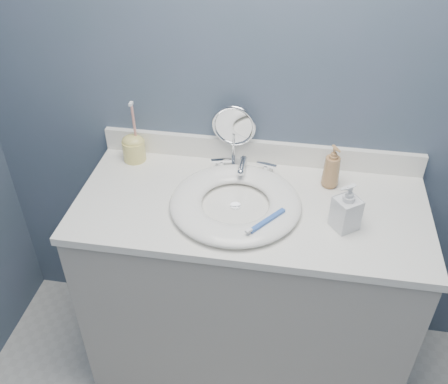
% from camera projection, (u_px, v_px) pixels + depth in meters
% --- Properties ---
extents(back_wall, '(2.20, 0.02, 2.40)m').
position_uv_depth(back_wall, '(263.00, 84.00, 1.75)').
color(back_wall, '#415362').
rests_on(back_wall, ground).
extents(vanity_cabinet, '(1.20, 0.55, 0.85)m').
position_uv_depth(vanity_cabinet, '(247.00, 291.00, 2.00)').
color(vanity_cabinet, '#AAA49B').
rests_on(vanity_cabinet, ground).
extents(countertop, '(1.22, 0.57, 0.03)m').
position_uv_depth(countertop, '(251.00, 206.00, 1.74)').
color(countertop, white).
rests_on(countertop, vanity_cabinet).
extents(backsplash, '(1.22, 0.02, 0.09)m').
position_uv_depth(backsplash, '(260.00, 151.00, 1.91)').
color(backsplash, white).
rests_on(backsplash, countertop).
extents(basin, '(0.45, 0.45, 0.04)m').
position_uv_depth(basin, '(235.00, 203.00, 1.70)').
color(basin, white).
rests_on(basin, countertop).
extents(drain, '(0.04, 0.04, 0.01)m').
position_uv_depth(drain, '(235.00, 206.00, 1.71)').
color(drain, silver).
rests_on(drain, countertop).
extents(faucet, '(0.25, 0.13, 0.07)m').
position_uv_depth(faucet, '(243.00, 168.00, 1.85)').
color(faucet, silver).
rests_on(faucet, countertop).
extents(makeup_mirror, '(0.17, 0.09, 0.24)m').
position_uv_depth(makeup_mirror, '(234.00, 132.00, 1.85)').
color(makeup_mirror, silver).
rests_on(makeup_mirror, countertop).
extents(soap_bottle_amber, '(0.09, 0.09, 0.16)m').
position_uv_depth(soap_bottle_amber, '(332.00, 166.00, 1.76)').
color(soap_bottle_amber, '#A5774A').
rests_on(soap_bottle_amber, countertop).
extents(soap_bottle_clear, '(0.11, 0.11, 0.17)m').
position_uv_depth(soap_bottle_clear, '(347.00, 207.00, 1.58)').
color(soap_bottle_clear, silver).
rests_on(soap_bottle_clear, countertop).
extents(toothbrush_holder, '(0.09, 0.09, 0.25)m').
position_uv_depth(toothbrush_holder, '(134.00, 147.00, 1.91)').
color(toothbrush_holder, '#DFD06F').
rests_on(toothbrush_holder, countertop).
extents(toothbrush_lying, '(0.12, 0.15, 0.02)m').
position_uv_depth(toothbrush_lying, '(266.00, 221.00, 1.58)').
color(toothbrush_lying, '#335FB8').
rests_on(toothbrush_lying, basin).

